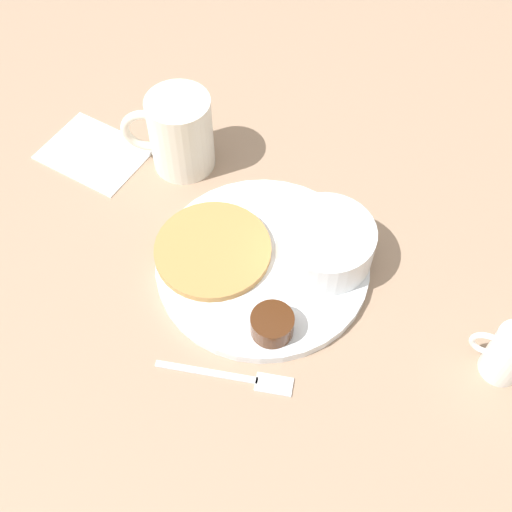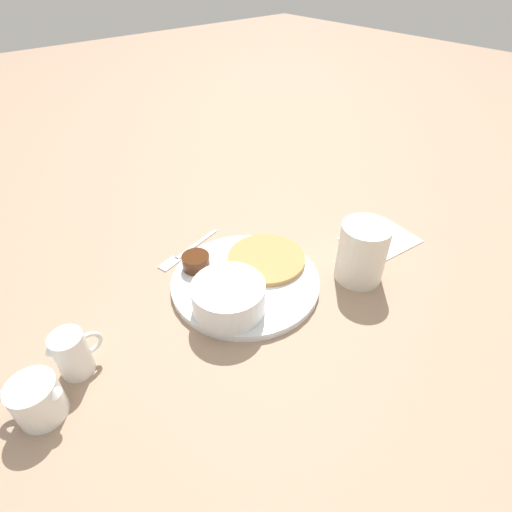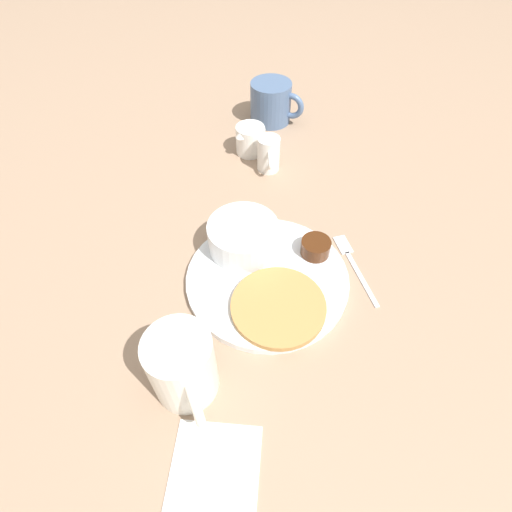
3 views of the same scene
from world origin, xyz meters
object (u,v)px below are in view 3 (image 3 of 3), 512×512
Objects in this scene: plate at (267,279)px; bowl at (243,236)px; coffee_mug at (183,368)px; creamer_pitcher_near at (269,154)px; creamer_pitcher_far at (250,139)px; second_mug at (272,102)px; fork at (352,260)px.

bowl is at bearing -149.80° from plate.
coffee_mug reaches higher than plate.
creamer_pitcher_near is 1.06× the size of creamer_pitcher_far.
fork is at bearing 14.30° from second_mug.
coffee_mug is 0.79× the size of fork.
second_mug is at bearing 174.85° from creamer_pitcher_near.
creamer_pitcher_near is (-0.42, 0.12, -0.02)m from coffee_mug.
creamer_pitcher_near is at bearing 164.34° from coffee_mug.
coffee_mug reaches higher than creamer_pitcher_far.
creamer_pitcher_near is (-0.27, 0.01, 0.03)m from plate.
coffee_mug is 1.69× the size of creamer_pitcher_far.
creamer_pitcher_near reaches higher than fork.
fork is 1.23× the size of second_mug.
creamer_pitcher_far is (-0.26, 0.02, -0.01)m from bowl.
plate is 3.72× the size of creamer_pitcher_far.
bowl is 0.96× the size of second_mug.
coffee_mug is 0.61m from second_mug.
creamer_pitcher_near is at bearing -153.09° from fork.
coffee_mug is 0.44m from creamer_pitcher_near.
plate is at bearing -3.94° from second_mug.
coffee_mug reaches higher than creamer_pitcher_near.
creamer_pitcher_far is at bearing -22.73° from second_mug.
second_mug reaches higher than fork.
second_mug reaches higher than creamer_pitcher_near.
bowl is 0.38m from second_mug.
second_mug is at bearing -165.70° from fork.
coffee_mug is at bearing -17.97° from bowl.
creamer_pitcher_near is 0.61× the size of second_mug.
plate is at bearing 146.36° from coffee_mug.
creamer_pitcher_far is at bearing 176.41° from bowl.
bowl is 0.23m from coffee_mug.
coffee_mug reaches higher than fork.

